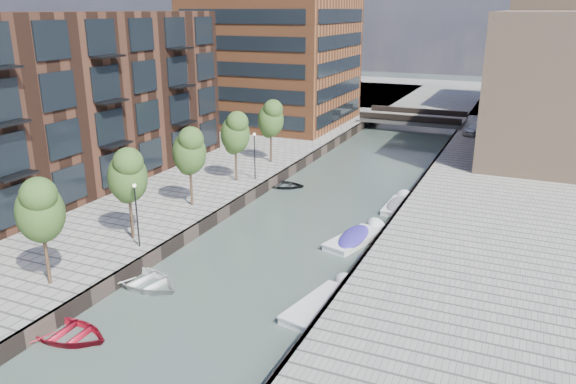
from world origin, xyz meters
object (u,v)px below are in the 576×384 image
Objects in this scene: tree_6 at (271,118)px; car at (475,129)px; tree_3 at (127,174)px; sloop_3 at (144,285)px; motorboat_4 at (399,205)px; bridge at (413,119)px; sloop_4 at (282,187)px; tree_2 at (40,209)px; motorboat_2 at (326,303)px; tree_5 at (235,132)px; motorboat_3 at (358,238)px; tree_4 at (189,150)px; sloop_2 at (66,337)px.

tree_6 is 1.49× the size of car.
sloop_3 is at bearing -45.38° from tree_3.
tree_6 is at bearing 159.03° from motorboat_4.
bridge is 2.56× the size of sloop_3.
bridge is 2.18× the size of tree_3.
tree_6 is 7.46m from sloop_4.
motorboat_4 is at bearing 58.47° from tree_2.
motorboat_2 is at bearing -5.94° from tree_3.
tree_6 reaches higher than car.
tree_5 reaches higher than bridge.
tree_2 is 1.00× the size of tree_3.
sloop_3 is at bearing -95.57° from bridge.
tree_5 is 15.27m from motorboat_3.
tree_4 is 1.46× the size of sloop_4.
motorboat_4 is at bearing -25.02° from sloop_2.
tree_4 is 14.00m from tree_6.
tree_4 is at bearing -102.00° from bridge.
motorboat_3 is 1.21× the size of motorboat_4.
sloop_3 reaches higher than sloop_2.
bridge is 2.30× the size of motorboat_2.
tree_5 is 1.05× the size of motorboat_2.
sloop_2 is 0.91× the size of sloop_3.
tree_4 is 12.39m from sloop_3.
tree_3 is at bearing -93.48° from car.
motorboat_2 is (13.98, -22.46, -5.20)m from tree_6.
motorboat_3 is 1.42× the size of car.
sloop_4 is at bearing 174.18° from motorboat_4.
motorboat_3 is 34.39m from car.
tree_5 is at bearing 90.00° from tree_3.
tree_5 is at bearing -104.44° from bridge.
motorboat_2 is 9.19m from motorboat_3.
motorboat_4 is at bearing 83.07° from motorboat_3.
sloop_3 is at bearing -129.73° from motorboat_3.
motorboat_4 reaches higher than sloop_3.
motorboat_2 is (10.88, -18.23, 0.11)m from sloop_4.
car is at bearing 70.96° from tree_2.
tree_6 reaches higher than sloop_2.
tree_5 is 1.49× the size of car.
tree_2 and tree_4 have the same top height.
tree_3 is at bearing -90.00° from tree_5.
bridge is 54.81m from tree_2.
car is (16.85, 34.81, -3.63)m from tree_4.
sloop_4 is (3.10, 2.77, -5.31)m from tree_5.
car is at bearing -38.62° from sloop_4.
tree_4 reaches higher than sloop_2.
motorboat_2 is 43.38m from car.
tree_6 is at bearing -108.10° from bridge.
bridge reaches higher than sloop_4.
tree_4 is 1.00× the size of tree_6.
car is (16.85, 20.81, -3.63)m from tree_6.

